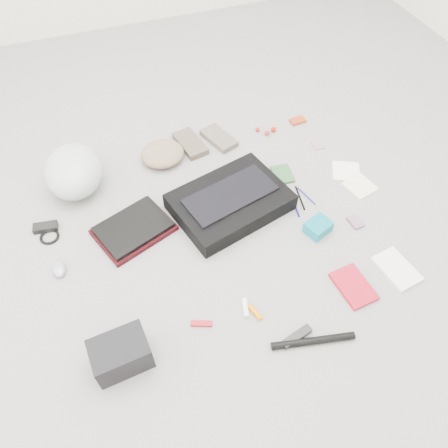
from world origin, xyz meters
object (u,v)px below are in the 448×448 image
object	(u,v)px
laptop	(133,227)
book_red	(353,286)
messenger_bag	(230,202)
camera_bag	(121,354)
bike_helmet	(73,171)
accordion_wallet	(318,227)

from	to	relation	value
laptop	book_red	distance (m)	0.97
messenger_bag	camera_bag	size ratio (longest dim) A/B	2.55
bike_helmet	accordion_wallet	distance (m)	1.16
messenger_bag	camera_bag	distance (m)	0.83
laptop	accordion_wallet	world-z (taller)	accordion_wallet
camera_bag	book_red	size ratio (longest dim) A/B	1.08
bike_helmet	camera_bag	size ratio (longest dim) A/B	1.68
messenger_bag	accordion_wallet	distance (m)	0.41
camera_bag	book_red	bearing A→B (deg)	-5.84
laptop	messenger_bag	bearing A→B (deg)	-22.26
laptop	accordion_wallet	bearing A→B (deg)	-40.08
messenger_bag	accordion_wallet	bearing A→B (deg)	-53.92
messenger_bag	book_red	xyz separation A→B (m)	(0.32, -0.57, -0.03)
accordion_wallet	camera_bag	bearing A→B (deg)	177.08
laptop	bike_helmet	xyz separation A→B (m)	(-0.19, 0.37, 0.07)
messenger_bag	book_red	bearing A→B (deg)	-75.36
bike_helmet	book_red	world-z (taller)	bike_helmet
messenger_bag	accordion_wallet	size ratio (longest dim) A/B	4.65
messenger_bag	book_red	size ratio (longest dim) A/B	2.77
laptop	bike_helmet	bearing A→B (deg)	97.20
book_red	accordion_wallet	size ratio (longest dim) A/B	1.68
messenger_bag	camera_bag	world-z (taller)	camera_bag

